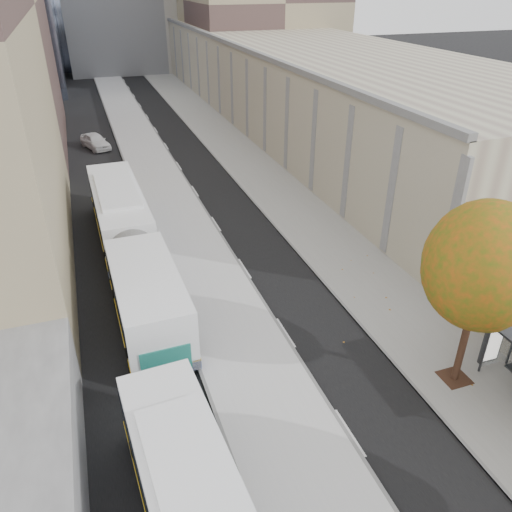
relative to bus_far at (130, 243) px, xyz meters
name	(u,v)px	position (x,y,z in m)	size (l,w,h in m)	color
bus_platform	(168,199)	(3.59, 9.17, -1.63)	(4.25, 150.00, 0.15)	silver
sidewalk	(272,186)	(11.59, 9.17, -1.66)	(4.75, 150.00, 0.08)	gray
building_tan	(275,67)	(22.96, 38.17, 2.30)	(18.00, 92.00, 8.00)	gray
tree_c	(483,267)	(11.06, -12.83, 3.55)	(4.20, 4.20, 7.28)	#312213
bus_far	(130,243)	(0.00, 0.00, 0.00)	(3.16, 18.75, 3.12)	white
distant_car	(95,141)	(-0.47, 23.58, -1.00)	(1.65, 4.10, 1.40)	silver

